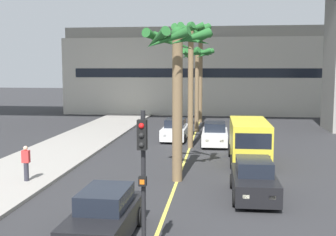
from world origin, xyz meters
TOP-DOWN VIEW (x-y plane):
  - lane_stripe_center at (0.00, 24.00)m, footprint 0.14×56.00m
  - pier_building_backdrop at (0.00, 49.35)m, footprint 31.86×8.04m
  - car_queue_front at (3.37, 15.46)m, footprint 1.87×4.12m
  - car_queue_second at (-1.29, 29.14)m, footprint 1.89×4.13m
  - car_queue_third at (-1.55, 10.49)m, footprint 1.90×4.13m
  - car_queue_fourth at (1.65, 27.40)m, footprint 1.84×4.11m
  - delivery_van at (3.60, 21.96)m, footprint 2.19×5.26m
  - traffic_light_median_near at (-0.00, 8.62)m, footprint 0.24×0.37m
  - palm_tree_near_median at (-0.02, 17.60)m, footprint 3.26×3.32m
  - palm_tree_mid_median at (0.06, 33.66)m, footprint 2.88×2.91m
  - palm_tree_far_median at (0.02, 26.13)m, footprint 2.67×2.72m
  - palm_tree_farthest_median at (0.05, 39.89)m, footprint 2.51×2.65m
  - pedestrian_near_crosswalk at (-6.78, 16.26)m, footprint 0.34×0.22m

SIDE VIEW (x-z plane):
  - lane_stripe_center at x=0.00m, z-range 0.00..0.01m
  - car_queue_front at x=3.37m, z-range -0.06..1.50m
  - car_queue_second at x=-1.29m, z-range -0.06..1.50m
  - car_queue_third at x=-1.55m, z-range -0.06..1.50m
  - car_queue_fourth at x=1.65m, z-range -0.06..1.50m
  - pedestrian_near_crosswalk at x=-6.78m, z-range 0.19..1.81m
  - delivery_van at x=3.60m, z-range 0.11..2.47m
  - traffic_light_median_near at x=0.00m, z-range 0.61..4.81m
  - pier_building_backdrop at x=0.00m, z-range -0.06..9.80m
  - palm_tree_near_median at x=-0.02m, z-range 1.94..9.08m
  - palm_tree_mid_median at x=0.06m, z-range 2.35..9.37m
  - palm_tree_farthest_median at x=0.05m, z-range 2.22..11.11m
  - palm_tree_far_median at x=0.02m, z-range 2.67..10.92m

